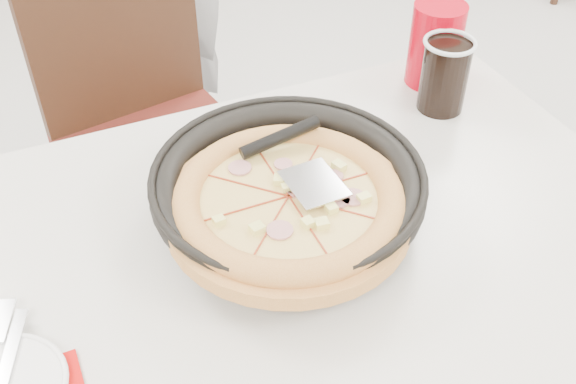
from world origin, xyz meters
name	(u,v)px	position (x,y,z in m)	size (l,w,h in m)	color
chair_far	(161,147)	(-0.26, 0.68, 0.47)	(0.42, 0.42, 0.95)	black
trivet	(293,233)	(-0.21, 0.02, 0.77)	(0.11, 0.11, 0.04)	black
pizza_pan	(288,196)	(-0.20, 0.07, 0.79)	(0.35, 0.35, 0.01)	black
pizza	(289,207)	(-0.21, 0.03, 0.81)	(0.36, 0.36, 0.02)	tan
pizza_server	(314,183)	(-0.17, 0.03, 0.84)	(0.07, 0.09, 0.00)	silver
fork	(7,364)	(-0.62, -0.05, 0.77)	(0.02, 0.17, 0.00)	silver
cola_glass	(444,77)	(0.18, 0.23, 0.81)	(0.09, 0.09, 0.13)	black
red_cup	(435,45)	(0.22, 0.31, 0.83)	(0.10, 0.10, 0.16)	#B60212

